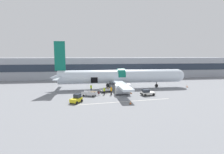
# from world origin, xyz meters

# --- Properties ---
(ground_plane) EXTENTS (500.00, 500.00, 0.00)m
(ground_plane) POSITION_xyz_m (0.00, 0.00, 0.00)
(ground_plane) COLOR slate
(apron_marking_line) EXTENTS (18.33, 2.26, 0.01)m
(apron_marking_line) POSITION_xyz_m (1.14, -5.69, 0.00)
(apron_marking_line) COLOR silver
(apron_marking_line) RESTS_ON ground_plane
(terminal_strip) EXTENTS (106.41, 12.14, 7.83)m
(terminal_strip) POSITION_xyz_m (0.00, 32.47, 3.92)
(terminal_strip) COLOR #9EA3AD
(terminal_strip) RESTS_ON ground_plane
(airplane) EXTENTS (36.00, 28.56, 12.21)m
(airplane) POSITION_xyz_m (2.31, 7.75, 3.08)
(airplane) COLOR silver
(airplane) RESTS_ON ground_plane
(baggage_tug_lead) EXTENTS (2.48, 2.81, 1.60)m
(baggage_tug_lead) POSITION_xyz_m (-8.11, -5.11, 0.67)
(baggage_tug_lead) COLOR yellow
(baggage_tug_lead) RESTS_ON ground_plane
(baggage_tug_mid) EXTENTS (3.19, 2.27, 1.34)m
(baggage_tug_mid) POSITION_xyz_m (6.92, -1.31, 0.59)
(baggage_tug_mid) COLOR silver
(baggage_tug_mid) RESTS_ON ground_plane
(baggage_cart_loading) EXTENTS (3.55, 2.42, 0.99)m
(baggage_cart_loading) POSITION_xyz_m (-1.67, 3.42, 0.46)
(baggage_cart_loading) COLOR #B7BABF
(baggage_cart_loading) RESTS_ON ground_plane
(baggage_cart_queued) EXTENTS (4.00, 2.64, 0.99)m
(baggage_cart_queued) POSITION_xyz_m (-5.48, -0.05, 0.50)
(baggage_cart_queued) COLOR silver
(baggage_cart_queued) RESTS_ON ground_plane
(ground_crew_loader_a) EXTENTS (0.48, 0.65, 1.86)m
(ground_crew_loader_a) POSITION_xyz_m (-0.80, 0.44, 0.98)
(ground_crew_loader_a) COLOR black
(ground_crew_loader_a) RESTS_ON ground_plane
(ground_crew_loader_b) EXTENTS (0.54, 0.54, 1.70)m
(ground_crew_loader_b) POSITION_xyz_m (-5.15, 4.81, 0.89)
(ground_crew_loader_b) COLOR #2D2D33
(ground_crew_loader_b) RESTS_ON ground_plane
(ground_crew_driver) EXTENTS (0.50, 0.55, 1.63)m
(ground_crew_driver) POSITION_xyz_m (-2.35, 0.87, 0.86)
(ground_crew_driver) COLOR black
(ground_crew_driver) RESTS_ON ground_plane
(ground_crew_supervisor) EXTENTS (0.54, 0.54, 1.69)m
(ground_crew_supervisor) POSITION_xyz_m (2.36, 4.61, 0.89)
(ground_crew_supervisor) COLOR black
(ground_crew_supervisor) RESTS_ON ground_plane
(suitcase_on_tarmac_upright) EXTENTS (0.42, 0.35, 0.65)m
(suitcase_on_tarmac_upright) POSITION_xyz_m (-3.52, 1.72, 0.27)
(suitcase_on_tarmac_upright) COLOR #4C1E1E
(suitcase_on_tarmac_upright) RESTS_ON ground_plane
(safety_cone_nose) EXTENTS (0.51, 0.51, 0.68)m
(safety_cone_nose) POSITION_xyz_m (21.13, 6.50, 0.32)
(safety_cone_nose) COLOR black
(safety_cone_nose) RESTS_ON ground_plane
(safety_cone_engine_left) EXTENTS (0.45, 0.45, 0.57)m
(safety_cone_engine_left) POSITION_xyz_m (1.56, -7.55, 0.26)
(safety_cone_engine_left) COLOR black
(safety_cone_engine_left) RESTS_ON ground_plane
(safety_cone_wingtip) EXTENTS (0.59, 0.59, 0.62)m
(safety_cone_wingtip) POSITION_xyz_m (3.75, 0.82, 0.29)
(safety_cone_wingtip) COLOR black
(safety_cone_wingtip) RESTS_ON ground_plane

